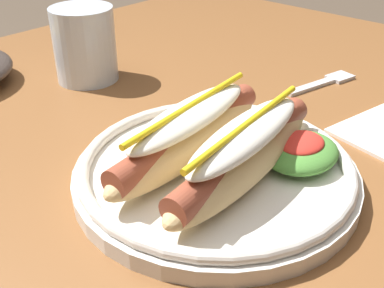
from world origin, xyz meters
The scene contains 4 objects.
dining_table centered at (0.00, 0.00, 0.64)m, with size 1.34×0.87×0.74m.
hot_dog_plate centered at (0.05, -0.13, 0.77)m, with size 0.27×0.27×0.08m.
fork centered at (0.33, -0.09, 0.74)m, with size 0.12×0.05×0.00m.
water_cup centered at (0.12, 0.17, 0.79)m, with size 0.09×0.09×0.10m, color silver.
Camera 1 is at (-0.24, -0.36, 1.00)m, focal length 44.06 mm.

